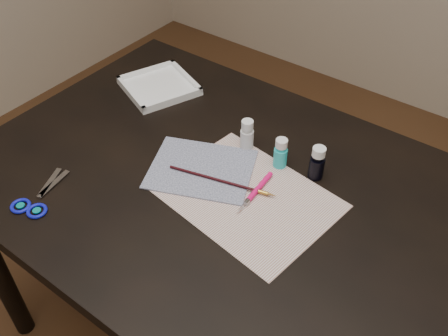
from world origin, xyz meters
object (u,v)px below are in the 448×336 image
Objects in this scene: paper at (247,197)px; canvas at (201,169)px; palette_tray at (159,86)px; paint_bottle_cyan at (281,153)px; paint_bottle_navy at (317,163)px; scissors at (41,191)px; paint_bottle_white at (247,135)px.

paper is 1.56× the size of canvas.
palette_tray is at bearing 155.26° from paper.
paint_bottle_cyan is 0.10m from paint_bottle_navy.
scissors is 0.94× the size of palette_tray.
paint_bottle_navy is 0.59m from palette_tray.
paint_bottle_navy is at bearing -71.76° from scissors.
palette_tray is (-0.08, 0.51, 0.01)m from scissors.
paint_bottle_navy is (0.09, 0.02, 0.00)m from paint_bottle_cyan.
canvas is 1.37× the size of scissors.
canvas is 0.21m from paint_bottle_cyan.
scissors reaches higher than paper.
paint_bottle_navy reaches higher than scissors.
scissors is at bearing -81.64° from palette_tray.
scissors is (-0.41, -0.43, -0.04)m from paint_bottle_cyan.
palette_tray is at bearing 173.87° from paint_bottle_navy.
palette_tray is (-0.49, 0.23, 0.01)m from paper.
canvas is 2.79× the size of paint_bottle_navy.
paint_bottle_cyan is (0.00, 0.14, 0.04)m from paper.
paper is 0.19m from paint_bottle_navy.
paint_bottle_cyan is (0.15, 0.13, 0.04)m from canvas.
paint_bottle_white reaches higher than paint_bottle_cyan.
palette_tray is at bearing 147.51° from canvas.
canvas is 0.40m from palette_tray.
paint_bottle_navy is (0.25, 0.15, 0.04)m from canvas.
paint_bottle_white is (0.04, 0.14, 0.04)m from canvas.
canvas is (-0.15, 0.01, 0.00)m from paper.
paint_bottle_white reaches higher than paper.
scissors is at bearing -138.53° from paint_bottle_navy.
canvas is at bearing 176.33° from paper.
paint_bottle_white is 0.47× the size of scissors.
paper is 4.35× the size of paint_bottle_navy.
paint_bottle_navy reaches higher than paper.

